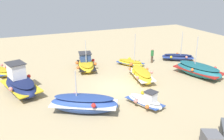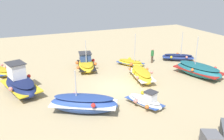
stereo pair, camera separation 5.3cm
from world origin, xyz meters
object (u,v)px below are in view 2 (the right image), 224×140
object	(u,v)px
fishing_boat_0	(86,64)
fishing_boat_5	(130,63)
fishing_boat_1	(198,70)
fishing_boat_6	(84,103)
fishing_boat_2	(141,74)
fishing_boat_4	(0,71)
fishing_boat_7	(145,101)
fishing_boat_8	(178,57)
person_walking	(152,55)
fishing_boat_3	(20,84)

from	to	relation	value
fishing_boat_0	fishing_boat_5	size ratio (longest dim) A/B	1.22
fishing_boat_1	fishing_boat_6	size ratio (longest dim) A/B	1.03
fishing_boat_2	fishing_boat_4	bearing A→B (deg)	71.64
fishing_boat_1	fishing_boat_5	xyz separation A→B (m)	(4.53, -5.46, -0.29)
fishing_boat_5	fishing_boat_7	world-z (taller)	fishing_boat_5
fishing_boat_8	person_walking	distance (m)	3.32
fishing_boat_4	fishing_boat_5	size ratio (longest dim) A/B	0.97
fishing_boat_8	fishing_boat_2	bearing A→B (deg)	59.39
fishing_boat_0	fishing_boat_1	distance (m)	11.25
fishing_boat_4	fishing_boat_8	distance (m)	19.24
fishing_boat_0	fishing_boat_8	size ratio (longest dim) A/B	1.13
fishing_boat_8	fishing_boat_0	bearing A→B (deg)	24.26
fishing_boat_7	fishing_boat_5	bearing A→B (deg)	139.14
fishing_boat_7	fishing_boat_3	bearing A→B (deg)	-146.69
fishing_boat_0	fishing_boat_7	world-z (taller)	fishing_boat_0
fishing_boat_6	fishing_boat_7	size ratio (longest dim) A/B	1.53
fishing_boat_2	fishing_boat_0	bearing A→B (deg)	47.12
fishing_boat_5	person_walking	size ratio (longest dim) A/B	2.16
fishing_boat_8	person_walking	world-z (taller)	fishing_boat_8
fishing_boat_3	fishing_boat_7	xyz separation A→B (m)	(-8.19, 6.04, -0.40)
fishing_boat_4	fishing_boat_7	xyz separation A→B (m)	(-9.77, 11.29, 0.03)
fishing_boat_1	fishing_boat_7	world-z (taller)	fishing_boat_1
fishing_boat_0	fishing_boat_1	world-z (taller)	fishing_boat_1
fishing_boat_4	fishing_boat_8	size ratio (longest dim) A/B	0.90
fishing_boat_1	fishing_boat_2	xyz separation A→B (m)	(5.54, -1.31, -0.09)
fishing_boat_0	fishing_boat_2	world-z (taller)	fishing_boat_0
fishing_boat_1	fishing_boat_6	xyz separation A→B (m)	(12.23, 2.48, 0.06)
person_walking	fishing_boat_2	bearing A→B (deg)	-56.74
fishing_boat_4	fishing_boat_6	xyz separation A→B (m)	(-5.38, 10.42, 0.30)
fishing_boat_4	fishing_boat_8	xyz separation A→B (m)	(-19.00, 3.01, 0.02)
fishing_boat_0	person_walking	bearing A→B (deg)	-86.62
fishing_boat_1	fishing_boat_3	size ratio (longest dim) A/B	1.01
fishing_boat_5	fishing_boat_6	size ratio (longest dim) A/B	0.72
fishing_boat_0	fishing_boat_7	bearing A→B (deg)	-160.44
fishing_boat_0	fishing_boat_3	distance (m)	7.67
fishing_boat_6	fishing_boat_7	xyz separation A→B (m)	(-4.39, 0.87, -0.27)
fishing_boat_8	fishing_boat_1	bearing A→B (deg)	106.02
fishing_boat_1	fishing_boat_0	bearing A→B (deg)	-139.61
fishing_boat_2	fishing_boat_3	world-z (taller)	fishing_boat_3
fishing_boat_1	fishing_boat_8	world-z (taller)	fishing_boat_1
fishing_boat_4	fishing_boat_0	bearing A→B (deg)	51.15
fishing_boat_5	fishing_boat_8	world-z (taller)	fishing_boat_5
fishing_boat_4	fishing_boat_7	size ratio (longest dim) A/B	1.06
fishing_boat_1	fishing_boat_2	distance (m)	5.69
fishing_boat_0	fishing_boat_4	size ratio (longest dim) A/B	1.26
person_walking	fishing_boat_0	bearing A→B (deg)	-112.05
fishing_boat_5	fishing_boat_1	bearing A→B (deg)	-173.27
fishing_boat_2	person_walking	world-z (taller)	person_walking
fishing_boat_1	fishing_boat_4	xyz separation A→B (m)	(17.61, -7.94, -0.24)
fishing_boat_7	fishing_boat_2	bearing A→B (deg)	133.40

